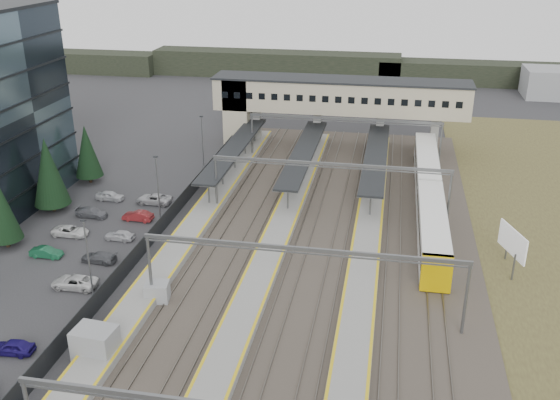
% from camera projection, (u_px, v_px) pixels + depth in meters
% --- Properties ---
extents(ground, '(220.00, 220.00, 0.00)m').
position_uv_depth(ground, '(199.00, 264.00, 65.30)').
color(ground, '#2B2B2D').
rests_on(ground, ground).
extents(car_park, '(10.43, 44.28, 1.28)m').
position_uv_depth(car_park, '(63.00, 265.00, 63.88)').
color(car_park, '#BABBBF').
rests_on(car_park, ground).
extents(lampposts, '(0.50, 53.25, 8.07)m').
position_uv_depth(lampposts, '(128.00, 216.00, 66.08)').
color(lampposts, slate).
rests_on(lampposts, ground).
extents(fence, '(0.08, 90.00, 2.00)m').
position_uv_depth(fence, '(157.00, 230.00, 70.52)').
color(fence, '#26282B').
rests_on(fence, ground).
extents(relay_cabin_near, '(3.52, 2.71, 2.77)m').
position_uv_depth(relay_cabin_near, '(96.00, 344.00, 50.21)').
color(relay_cabin_near, gray).
rests_on(relay_cabin_near, ground).
extents(relay_cabin_far, '(2.44, 2.14, 1.99)m').
position_uv_depth(relay_cabin_far, '(157.00, 293.00, 58.18)').
color(relay_cabin_far, gray).
rests_on(relay_cabin_far, ground).
extents(rail_corridor, '(34.00, 90.00, 0.92)m').
position_uv_depth(rail_corridor, '(295.00, 247.00, 68.14)').
color(rail_corridor, '#3E362F').
rests_on(rail_corridor, ground).
extents(canopies, '(23.10, 30.00, 3.28)m').
position_uv_depth(canopies, '(304.00, 152.00, 87.04)').
color(canopies, black).
rests_on(canopies, ground).
extents(footbridge, '(40.40, 6.40, 11.20)m').
position_uv_depth(footbridge, '(322.00, 99.00, 98.94)').
color(footbridge, '#B4AC8B').
rests_on(footbridge, ground).
extents(gantries, '(28.40, 62.28, 7.17)m').
position_uv_depth(gantries, '(318.00, 209.00, 63.66)').
color(gantries, slate).
rests_on(gantries, ground).
extents(train, '(2.94, 40.90, 3.70)m').
position_uv_depth(train, '(429.00, 195.00, 77.17)').
color(train, white).
rests_on(train, ground).
extents(billboard, '(1.91, 5.23, 4.56)m').
position_uv_depth(billboard, '(512.00, 243.00, 63.07)').
color(billboard, slate).
rests_on(billboard, ground).
extents(treeline_far, '(170.00, 19.00, 7.00)m').
position_uv_depth(treeline_far, '(417.00, 72.00, 143.71)').
color(treeline_far, black).
rests_on(treeline_far, ground).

